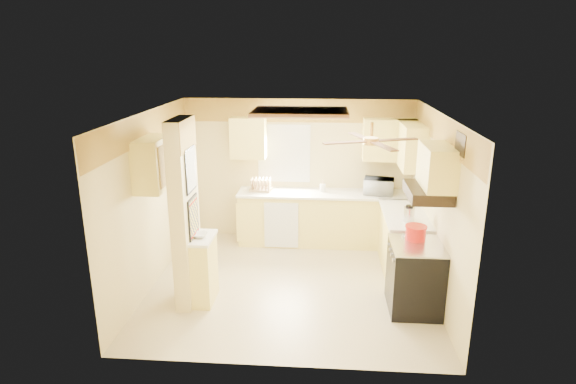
# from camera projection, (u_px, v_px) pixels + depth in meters

# --- Properties ---
(floor) EXTENTS (4.00, 4.00, 0.00)m
(floor) POSITION_uv_depth(u_px,v_px,m) (291.00, 284.00, 7.07)
(floor) COLOR #CBB78C
(floor) RESTS_ON ground
(ceiling) EXTENTS (4.00, 4.00, 0.00)m
(ceiling) POSITION_uv_depth(u_px,v_px,m) (291.00, 114.00, 6.35)
(ceiling) COLOR white
(ceiling) RESTS_ON wall_back
(wall_back) EXTENTS (4.00, 0.00, 4.00)m
(wall_back) POSITION_uv_depth(u_px,v_px,m) (298.00, 170.00, 8.52)
(wall_back) COLOR #DEC987
(wall_back) RESTS_ON floor
(wall_front) EXTENTS (4.00, 0.00, 4.00)m
(wall_front) POSITION_uv_depth(u_px,v_px,m) (278.00, 261.00, 4.89)
(wall_front) COLOR #DEC987
(wall_front) RESTS_ON floor
(wall_left) EXTENTS (0.00, 3.80, 3.80)m
(wall_left) POSITION_uv_depth(u_px,v_px,m) (151.00, 200.00, 6.85)
(wall_left) COLOR #DEC987
(wall_left) RESTS_ON floor
(wall_right) EXTENTS (0.00, 3.80, 3.80)m
(wall_right) POSITION_uv_depth(u_px,v_px,m) (437.00, 207.00, 6.56)
(wall_right) COLOR #DEC987
(wall_right) RESTS_ON floor
(wallpaper_border) EXTENTS (4.00, 0.02, 0.40)m
(wallpaper_border) POSITION_uv_depth(u_px,v_px,m) (298.00, 111.00, 8.20)
(wallpaper_border) COLOR #EBBD45
(wallpaper_border) RESTS_ON wall_back
(partition_column) EXTENTS (0.20, 0.70, 2.50)m
(partition_column) POSITION_uv_depth(u_px,v_px,m) (185.00, 214.00, 6.28)
(partition_column) COLOR #DEC987
(partition_column) RESTS_ON floor
(partition_ledge) EXTENTS (0.25, 0.55, 0.90)m
(partition_ledge) POSITION_uv_depth(u_px,v_px,m) (204.00, 270.00, 6.50)
(partition_ledge) COLOR #FFED76
(partition_ledge) RESTS_ON floor
(ledge_top) EXTENTS (0.28, 0.58, 0.04)m
(ledge_top) POSITION_uv_depth(u_px,v_px,m) (203.00, 238.00, 6.36)
(ledge_top) COLOR white
(ledge_top) RESTS_ON partition_ledge
(lower_cabinets_back) EXTENTS (3.00, 0.60, 0.90)m
(lower_cabinets_back) POSITION_uv_depth(u_px,v_px,m) (325.00, 219.00, 8.43)
(lower_cabinets_back) COLOR #FFED76
(lower_cabinets_back) RESTS_ON floor
(lower_cabinets_right) EXTENTS (0.60, 1.40, 0.90)m
(lower_cabinets_right) POSITION_uv_depth(u_px,v_px,m) (403.00, 243.00, 7.39)
(lower_cabinets_right) COLOR #FFED76
(lower_cabinets_right) RESTS_ON floor
(countertop_back) EXTENTS (3.04, 0.64, 0.04)m
(countertop_back) POSITION_uv_depth(u_px,v_px,m) (326.00, 194.00, 8.28)
(countertop_back) COLOR white
(countertop_back) RESTS_ON lower_cabinets_back
(countertop_right) EXTENTS (0.64, 1.44, 0.04)m
(countertop_right) POSITION_uv_depth(u_px,v_px,m) (405.00, 214.00, 7.25)
(countertop_right) COLOR white
(countertop_right) RESTS_ON lower_cabinets_right
(dishwasher_panel) EXTENTS (0.58, 0.02, 0.80)m
(dishwasher_panel) POSITION_uv_depth(u_px,v_px,m) (281.00, 225.00, 8.19)
(dishwasher_panel) COLOR white
(dishwasher_panel) RESTS_ON lower_cabinets_back
(window) EXTENTS (0.92, 0.02, 1.02)m
(window) POSITION_uv_depth(u_px,v_px,m) (284.00, 153.00, 8.44)
(window) COLOR white
(window) RESTS_ON wall_back
(upper_cab_back_left) EXTENTS (0.60, 0.35, 0.70)m
(upper_cab_back_left) POSITION_uv_depth(u_px,v_px,m) (248.00, 138.00, 8.24)
(upper_cab_back_left) COLOR #FFED76
(upper_cab_back_left) RESTS_ON wall_back
(upper_cab_back_right) EXTENTS (0.90, 0.35, 0.70)m
(upper_cab_back_right) POSITION_uv_depth(u_px,v_px,m) (390.00, 140.00, 8.07)
(upper_cab_back_right) COLOR #FFED76
(upper_cab_back_right) RESTS_ON wall_back
(upper_cab_right) EXTENTS (0.35, 1.00, 0.70)m
(upper_cab_right) POSITION_uv_depth(u_px,v_px,m) (411.00, 146.00, 7.59)
(upper_cab_right) COLOR #FFED76
(upper_cab_right) RESTS_ON wall_right
(upper_cab_left_wall) EXTENTS (0.35, 0.75, 0.70)m
(upper_cab_left_wall) POSITION_uv_depth(u_px,v_px,m) (153.00, 163.00, 6.43)
(upper_cab_left_wall) COLOR #FFED76
(upper_cab_left_wall) RESTS_ON wall_left
(upper_cab_over_stove) EXTENTS (0.35, 0.76, 0.52)m
(upper_cab_over_stove) POSITION_uv_depth(u_px,v_px,m) (437.00, 166.00, 5.85)
(upper_cab_over_stove) COLOR #FFED76
(upper_cab_over_stove) RESTS_ON wall_right
(stove) EXTENTS (0.68, 0.77, 0.92)m
(stove) POSITION_uv_depth(u_px,v_px,m) (415.00, 277.00, 6.29)
(stove) COLOR black
(stove) RESTS_ON floor
(range_hood) EXTENTS (0.50, 0.76, 0.14)m
(range_hood) POSITION_uv_depth(u_px,v_px,m) (428.00, 192.00, 5.95)
(range_hood) COLOR black
(range_hood) RESTS_ON upper_cab_over_stove
(poster_menu) EXTENTS (0.02, 0.42, 0.57)m
(poster_menu) POSITION_uv_depth(u_px,v_px,m) (190.00, 170.00, 6.10)
(poster_menu) COLOR black
(poster_menu) RESTS_ON partition_column
(poster_nashville) EXTENTS (0.02, 0.42, 0.57)m
(poster_nashville) POSITION_uv_depth(u_px,v_px,m) (193.00, 218.00, 6.29)
(poster_nashville) COLOR black
(poster_nashville) RESTS_ON partition_column
(ceiling_light_panel) EXTENTS (1.35, 0.95, 0.06)m
(ceiling_light_panel) POSITION_uv_depth(u_px,v_px,m) (300.00, 112.00, 6.83)
(ceiling_light_panel) COLOR brown
(ceiling_light_panel) RESTS_ON ceiling
(ceiling_fan) EXTENTS (1.15, 1.15, 0.26)m
(ceiling_fan) POSITION_uv_depth(u_px,v_px,m) (371.00, 141.00, 5.67)
(ceiling_fan) COLOR gold
(ceiling_fan) RESTS_ON ceiling
(vent_grate) EXTENTS (0.02, 0.40, 0.25)m
(vent_grate) POSITION_uv_depth(u_px,v_px,m) (461.00, 144.00, 5.40)
(vent_grate) COLOR black
(vent_grate) RESTS_ON wall_right
(microwave) EXTENTS (0.54, 0.41, 0.27)m
(microwave) POSITION_uv_depth(u_px,v_px,m) (379.00, 186.00, 8.15)
(microwave) COLOR white
(microwave) RESTS_ON countertop_back
(bowl) EXTENTS (0.22, 0.22, 0.05)m
(bowl) POSITION_uv_depth(u_px,v_px,m) (200.00, 235.00, 6.34)
(bowl) COLOR white
(bowl) RESTS_ON ledge_top
(dutch_oven) EXTENTS (0.28, 0.28, 0.19)m
(dutch_oven) POSITION_uv_depth(u_px,v_px,m) (416.00, 232.00, 6.30)
(dutch_oven) COLOR red
(dutch_oven) RESTS_ON stove
(kettle) EXTENTS (0.16, 0.16, 0.24)m
(kettle) POSITION_uv_depth(u_px,v_px,m) (409.00, 214.00, 6.88)
(kettle) COLOR silver
(kettle) RESTS_ON countertop_right
(dish_rack) EXTENTS (0.39, 0.31, 0.21)m
(dish_rack) POSITION_uv_depth(u_px,v_px,m) (261.00, 186.00, 8.38)
(dish_rack) COLOR tan
(dish_rack) RESTS_ON countertop_back
(utensil_crock) EXTENTS (0.10, 0.10, 0.20)m
(utensil_crock) POSITION_uv_depth(u_px,v_px,m) (323.00, 188.00, 8.32)
(utensil_crock) COLOR white
(utensil_crock) RESTS_ON countertop_back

